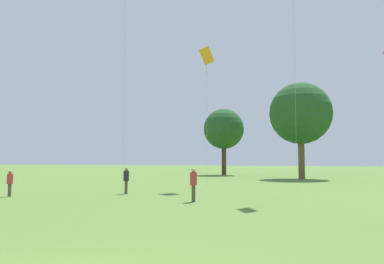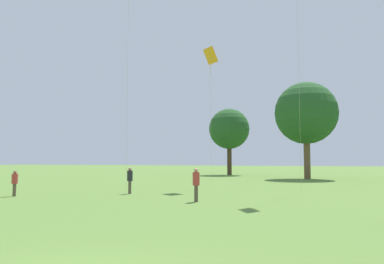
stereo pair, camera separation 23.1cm
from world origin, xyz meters
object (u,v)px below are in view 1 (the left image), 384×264
object	(u,v)px
person_standing_4	(10,181)
distant_tree_2	(224,129)
kite_3	(207,58)
person_standing_1	(193,182)
distant_tree_1	(300,114)
person_standing_0	(126,178)

from	to	relation	value
person_standing_4	distant_tree_2	bearing A→B (deg)	-75.31
kite_3	distant_tree_2	bearing A→B (deg)	4.72
person_standing_1	distant_tree_1	xyz separation A→B (m)	(4.14, 27.86, 6.80)
person_standing_0	distant_tree_1	distance (m)	27.63
distant_tree_2	person_standing_0	bearing A→B (deg)	-86.72
kite_3	distant_tree_1	xyz separation A→B (m)	(6.19, 18.68, -2.52)
person_standing_0	distant_tree_2	bearing A→B (deg)	139.18
person_standing_1	kite_3	size ratio (longest dim) A/B	0.16
person_standing_0	kite_3	distance (m)	11.81
person_standing_1	distant_tree_1	bearing A→B (deg)	120.54
distant_tree_1	distant_tree_2	bearing A→B (deg)	144.12
person_standing_4	kite_3	distance (m)	16.80
kite_3	person_standing_1	bearing A→B (deg)	-174.32
kite_3	distant_tree_2	size ratio (longest dim) A/B	1.11
person_standing_4	kite_3	size ratio (longest dim) A/B	0.14
kite_3	distant_tree_1	bearing A→B (deg)	-25.21
person_standing_1	person_standing_4	bearing A→B (deg)	-136.01
person_standing_0	kite_3	size ratio (longest dim) A/B	0.15
person_standing_4	kite_3	world-z (taller)	kite_3
distant_tree_2	distant_tree_1	bearing A→B (deg)	-35.88
person_standing_4	distant_tree_1	size ratio (longest dim) A/B	0.14
person_standing_0	person_standing_4	size ratio (longest dim) A/B	1.10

